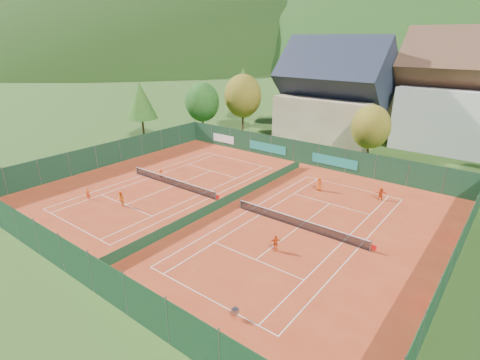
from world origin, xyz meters
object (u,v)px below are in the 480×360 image
object	(u,v)px
chalet	(334,98)
hotel_block_a	(480,100)
player_right_far_b	(381,194)
player_left_far	(161,174)
player_left_mid	(121,199)
player_right_far_a	(319,184)
ball_hopper	(235,311)
player_right_near	(275,243)
player_left_near	(88,194)

from	to	relation	value
chalet	hotel_block_a	size ratio (longest dim) A/B	0.75
player_right_far_b	player_left_far	bearing A→B (deg)	-3.98
player_left_mid	player_right_far_a	distance (m)	20.76
player_right_far_a	player_right_far_b	bearing A→B (deg)	-176.67
ball_hopper	player_right_near	bearing A→B (deg)	105.74
chalet	player_left_mid	distance (m)	37.60
player_right_far_a	player_right_far_b	distance (m)	6.31
player_left_near	player_right_far_a	xyz separation A→B (m)	(17.76, 16.70, 0.16)
player_left_mid	player_right_far_b	size ratio (longest dim) A/B	1.10
player_left_near	player_right_far_a	world-z (taller)	player_right_far_a
player_left_mid	player_right_near	size ratio (longest dim) A/B	1.08
player_left_mid	player_left_far	xyz separation A→B (m)	(-2.45, 7.33, -0.08)
ball_hopper	player_left_far	distance (m)	24.72
player_right_far_a	player_right_far_b	xyz separation A→B (m)	(6.12, 1.57, -0.08)
player_right_far_a	chalet	bearing A→B (deg)	-78.96
chalet	player_left_far	size ratio (longest dim) A/B	11.91
player_left_near	player_right_near	size ratio (longest dim) A/B	0.87
player_left_far	player_right_far_b	xyz separation A→B (m)	(22.15, 9.93, 0.01)
player_left_mid	player_left_far	bearing A→B (deg)	128.95
player_right_near	player_left_far	bearing A→B (deg)	127.64
chalet	player_left_far	bearing A→B (deg)	-104.25
player_right_far_a	player_left_far	bearing A→B (deg)	16.51
player_left_far	player_right_far_a	world-z (taller)	player_right_far_a
player_left_near	player_left_mid	xyz separation A→B (m)	(4.17, 1.01, 0.15)
chalet	player_right_far_a	xyz separation A→B (m)	(8.56, -21.10, -5.85)
chalet	player_right_far_a	distance (m)	23.51
player_left_near	ball_hopper	bearing A→B (deg)	-32.73
player_right_far_b	player_left_mid	bearing A→B (deg)	13.09
player_left_mid	player_left_far	distance (m)	7.73
player_left_far	player_right_far_a	distance (m)	18.09
player_left_near	player_left_far	distance (m)	8.51
player_left_near	player_left_mid	size ratio (longest dim) A/B	0.80
ball_hopper	player_right_near	world-z (taller)	player_right_near
player_right_near	chalet	bearing A→B (deg)	70.78
ball_hopper	player_right_far_a	bearing A→B (deg)	103.63
player_right_near	player_right_far_a	world-z (taller)	player_right_far_a
chalet	player_right_far_b	distance (m)	25.14
player_left_mid	hotel_block_a	bearing A→B (deg)	81.16
hotel_block_a	ball_hopper	world-z (taller)	hotel_block_a
ball_hopper	player_right_near	distance (m)	8.09
ball_hopper	player_left_near	distance (m)	23.31
chalet	hotel_block_a	bearing A→B (deg)	17.53
ball_hopper	player_right_far_a	xyz separation A→B (m)	(-5.13, 21.13, 0.22)
player_left_near	player_right_far_b	xyz separation A→B (m)	(23.87, 18.27, 0.08)
player_right_far_a	player_right_near	bearing A→B (deg)	91.35
chalet	ball_hopper	world-z (taller)	chalet
ball_hopper	player_right_far_b	size ratio (longest dim) A/B	0.58
player_left_mid	player_left_far	world-z (taller)	player_left_mid
hotel_block_a	player_left_mid	distance (m)	49.53
hotel_block_a	player_right_near	xyz separation A→B (m)	(-7.51, -40.44, -6.68)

